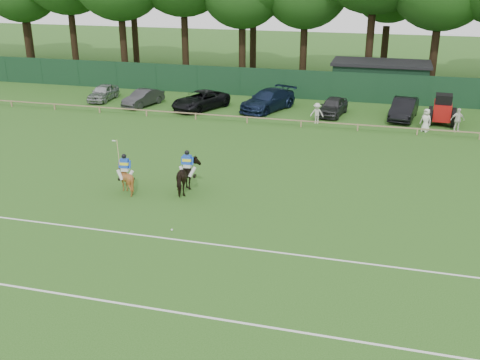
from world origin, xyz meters
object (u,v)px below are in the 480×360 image
(sedan_grey, at_px, (143,98))
(sedan_silver, at_px, (103,92))
(suv_black, at_px, (200,100))
(horse_chestnut, at_px, (126,179))
(tractor, at_px, (442,110))
(horse_dark, at_px, (188,177))
(spectator_mid, at_px, (457,120))
(spectator_left, at_px, (317,113))
(sedan_navy, at_px, (268,100))
(hatch_grey, at_px, (333,106))
(utility_shed, at_px, (380,79))
(polo_ball, at_px, (172,230))
(spectator_right, at_px, (426,120))
(estate_black, at_px, (404,109))

(sedan_grey, bearing_deg, sedan_silver, -178.22)
(sedan_grey, relative_size, suv_black, 0.77)
(horse_chestnut, distance_m, tractor, 24.31)
(horse_dark, distance_m, spectator_mid, 21.00)
(sedan_silver, xyz_separation_m, spectator_left, (18.74, -2.77, 0.08))
(horse_chestnut, xyz_separation_m, suv_black, (-2.07, 17.82, 0.00))
(sedan_grey, distance_m, suv_black, 4.94)
(sedan_navy, height_order, hatch_grey, sedan_navy)
(sedan_grey, relative_size, hatch_grey, 0.99)
(horse_dark, relative_size, utility_shed, 0.24)
(sedan_silver, xyz_separation_m, suv_black, (9.10, -0.87, 0.05))
(horse_chestnut, distance_m, sedan_silver, 21.78)
(hatch_grey, distance_m, polo_ball, 22.71)
(horse_chestnut, relative_size, polo_ball, 16.02)
(sedan_navy, bearing_deg, polo_ball, -65.89)
(horse_chestnut, height_order, sedan_navy, sedan_navy)
(horse_chestnut, height_order, spectator_right, spectator_right)
(utility_shed, height_order, tractor, utility_shed)
(tractor, bearing_deg, hatch_grey, 179.25)
(estate_black, bearing_deg, spectator_left, -146.18)
(sedan_silver, relative_size, estate_black, 0.84)
(sedan_silver, bearing_deg, spectator_mid, -8.58)
(sedan_silver, height_order, sedan_grey, sedan_silver)
(spectator_mid, height_order, utility_shed, utility_shed)
(suv_black, height_order, estate_black, estate_black)
(spectator_left, height_order, utility_shed, utility_shed)
(horse_dark, height_order, tractor, tractor)
(sedan_navy, bearing_deg, sedan_silver, -156.83)
(sedan_navy, relative_size, tractor, 2.00)
(suv_black, height_order, hatch_grey, suv_black)
(spectator_mid, height_order, spectator_right, spectator_mid)
(horse_dark, relative_size, spectator_right, 1.25)
(spectator_left, bearing_deg, suv_black, 170.26)
(horse_dark, xyz_separation_m, horse_chestnut, (-3.08, -0.76, -0.13))
(horse_chestnut, distance_m, hatch_grey, 20.44)
(horse_chestnut, bearing_deg, hatch_grey, -122.27)
(spectator_right, bearing_deg, tractor, 94.11)
(sedan_grey, bearing_deg, estate_black, 18.63)
(suv_black, bearing_deg, spectator_mid, 19.17)
(sedan_navy, bearing_deg, sedan_grey, -150.92)
(spectator_left, distance_m, polo_ball, 19.89)
(estate_black, relative_size, utility_shed, 0.56)
(sedan_grey, bearing_deg, hatch_grey, 18.80)
(spectator_mid, distance_m, spectator_right, 2.18)
(horse_chestnut, relative_size, sedan_grey, 0.36)
(sedan_grey, distance_m, hatch_grey, 15.47)
(spectator_mid, bearing_deg, polo_ball, -141.66)
(estate_black, relative_size, tractor, 1.68)
(sedan_silver, height_order, utility_shed, utility_shed)
(horse_chestnut, xyz_separation_m, sedan_grey, (-7.01, 17.68, -0.06))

